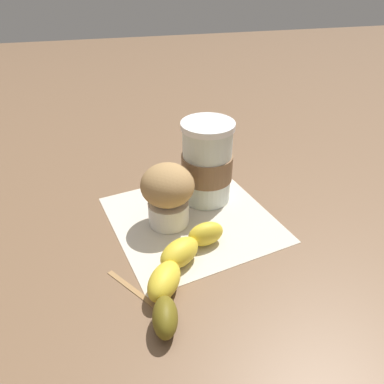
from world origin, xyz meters
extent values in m
plane|color=brown|center=(0.00, 0.00, 0.00)|extent=(3.00, 3.00, 0.00)
cube|color=beige|center=(0.00, 0.00, 0.00)|extent=(0.30, 0.30, 0.00)
cylinder|color=silver|center=(-0.05, 0.04, 0.07)|extent=(0.08, 0.08, 0.13)
cylinder|color=white|center=(-0.05, 0.04, 0.14)|extent=(0.09, 0.09, 0.01)
cylinder|color=#846042|center=(-0.05, 0.04, 0.06)|extent=(0.09, 0.09, 0.04)
cylinder|color=white|center=(0.00, -0.04, 0.02)|extent=(0.07, 0.07, 0.04)
ellipsoid|color=#AD8451|center=(0.00, -0.04, 0.07)|extent=(0.08, 0.08, 0.07)
ellipsoid|color=yellow|center=(0.07, 0.01, 0.02)|extent=(0.04, 0.06, 0.04)
ellipsoid|color=yellow|center=(0.10, -0.04, 0.02)|extent=(0.07, 0.08, 0.04)
ellipsoid|color=yellow|center=(0.14, -0.07, 0.02)|extent=(0.08, 0.07, 0.04)
ellipsoid|color=brown|center=(0.20, -0.08, 0.02)|extent=(0.06, 0.04, 0.04)
cube|color=#9E7547|center=(0.14, -0.11, 0.00)|extent=(0.09, 0.07, 0.00)
camera|label=1|loc=(0.48, -0.11, 0.38)|focal=35.00mm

